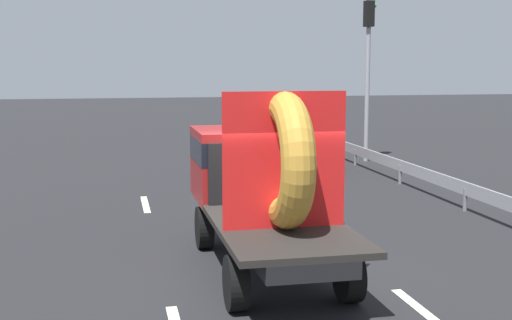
% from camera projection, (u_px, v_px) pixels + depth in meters
% --- Properties ---
extents(ground_plane, '(120.00, 120.00, 0.00)m').
position_uv_depth(ground_plane, '(281.00, 271.00, 11.65)').
color(ground_plane, black).
extents(flatbed_truck, '(2.02, 5.38, 3.12)m').
position_uv_depth(flatbed_truck, '(259.00, 178.00, 12.04)').
color(flatbed_truck, black).
rests_on(flatbed_truck, ground_plane).
extents(distant_sedan, '(1.84, 4.30, 1.40)m').
position_uv_depth(distant_sedan, '(294.00, 145.00, 23.19)').
color(distant_sedan, black).
rests_on(distant_sedan, ground_plane).
extents(traffic_light, '(0.42, 0.36, 5.71)m').
position_uv_depth(traffic_light, '(368.00, 57.00, 24.24)').
color(traffic_light, gray).
rests_on(traffic_light, ground_plane).
extents(guardrail, '(0.10, 15.12, 0.71)m').
position_uv_depth(guardrail, '(430.00, 177.00, 18.14)').
color(guardrail, gray).
rests_on(guardrail, ground_plane).
extents(lane_dash_left_far, '(0.16, 2.04, 0.01)m').
position_uv_depth(lane_dash_left_far, '(145.00, 204.00, 17.15)').
color(lane_dash_left_far, beige).
rests_on(lane_dash_left_far, ground_plane).
extents(lane_dash_right_near, '(0.16, 2.34, 0.01)m').
position_uv_depth(lane_dash_right_near, '(430.00, 316.00, 9.55)').
color(lane_dash_right_near, beige).
rests_on(lane_dash_right_near, ground_plane).
extents(lane_dash_right_far, '(0.16, 2.20, 0.01)m').
position_uv_depth(lane_dash_right_far, '(286.00, 203.00, 17.30)').
color(lane_dash_right_far, beige).
rests_on(lane_dash_right_far, ground_plane).
extents(oncoming_car, '(1.75, 4.08, 1.33)m').
position_uv_depth(oncoming_car, '(251.00, 110.00, 41.36)').
color(oncoming_car, black).
rests_on(oncoming_car, ground_plane).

